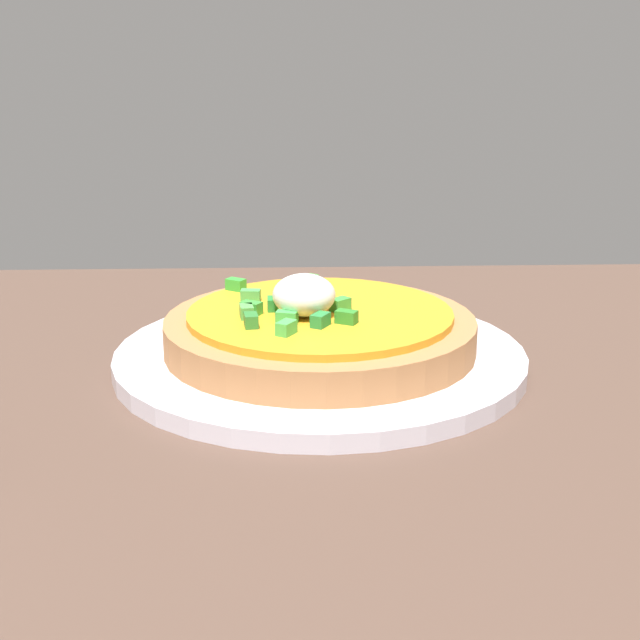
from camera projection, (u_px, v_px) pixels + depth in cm
name	position (u px, v px, depth cm)	size (l,w,h in cm)	color
dining_table	(484.00, 477.00, 46.24)	(97.85, 80.98, 2.70)	brown
plate	(320.00, 358.00, 58.15)	(26.61, 26.61, 1.15)	white
pizza	(319.00, 329.00, 57.53)	(20.08, 20.08, 5.28)	#B47847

